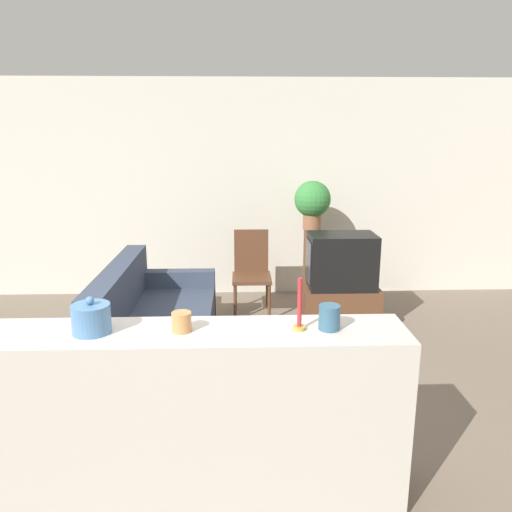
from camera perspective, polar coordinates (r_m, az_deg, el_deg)
The scene contains 13 objects.
ground_plane at distance 3.57m, azimuth -8.89°, elevation -21.49°, with size 14.00×14.00×0.00m, color #756656.
wall_back at distance 6.36m, azimuth -5.74°, elevation 7.54°, with size 9.00×0.06×2.70m.
couch at distance 4.72m, azimuth -11.51°, elevation -8.15°, with size 0.93×1.83×0.89m.
tv_stand at distance 5.42m, azimuth 9.54°, elevation -5.88°, with size 0.80×0.47×0.47m.
television at distance 5.26m, azimuth 9.70°, elevation -0.56°, with size 0.70×0.45×0.57m.
wooden_chair at distance 5.74m, azimuth -0.52°, elevation -1.49°, with size 0.44×0.44×0.96m.
plant_stand at distance 6.09m, azimuth 6.26°, elevation -1.24°, with size 0.18×0.18×0.93m.
potted_plant at distance 5.93m, azimuth 6.47°, elevation 6.24°, with size 0.43×0.43×0.58m.
foreground_counter at distance 2.97m, azimuth -10.17°, elevation -17.64°, with size 2.65×0.44×1.03m.
decorative_bowl at distance 2.79m, azimuth -18.31°, elevation -6.78°, with size 0.20×0.20×0.20m.
candle_jar at distance 2.71m, azimuth -8.50°, elevation -7.45°, with size 0.11×0.11×0.11m.
candlestick at distance 2.69m, azimuth 4.99°, elevation -6.42°, with size 0.07×0.07×0.29m.
coffee_tin at distance 2.73m, azimuth 8.39°, elevation -6.95°, with size 0.12×0.12×0.14m.
Camera 1 is at (0.42, -2.88, 2.07)m, focal length 35.00 mm.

